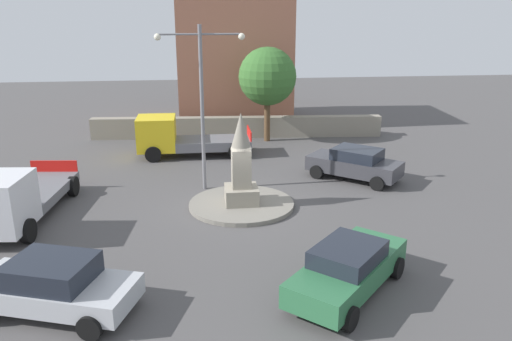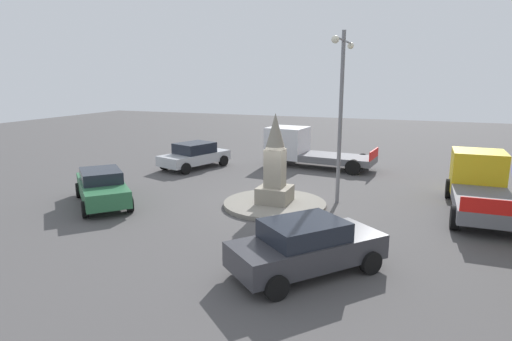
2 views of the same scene
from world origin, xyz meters
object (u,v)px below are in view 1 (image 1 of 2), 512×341
at_px(monument, 241,167).
at_px(streetlamp, 202,91).
at_px(tree_near_wall, 267,77).
at_px(truck_white_approaching, 10,200).
at_px(car_silver_parked_left, 53,285).
at_px(corner_building, 236,59).
at_px(car_dark_grey_parked_right, 355,163).
at_px(car_green_passing, 348,268).
at_px(truck_yellow_near_island, 179,138).

xyz_separation_m(monument, streetlamp, (1.43, -2.31, 2.64)).
bearing_deg(tree_near_wall, truck_white_approaching, 46.93).
distance_m(monument, streetlamp, 3.79).
xyz_separation_m(truck_white_approaching, tree_near_wall, (-10.93, -11.69, 2.77)).
xyz_separation_m(car_silver_parked_left, corner_building, (-6.67, -23.68, 3.55)).
relative_size(car_silver_parked_left, truck_white_approaching, 0.70).
xyz_separation_m(car_dark_grey_parked_right, tree_near_wall, (3.01, -7.78, 3.08)).
bearing_deg(car_green_passing, corner_building, -87.17).
xyz_separation_m(streetlamp, tree_near_wall, (-3.96, -8.26, -0.47)).
bearing_deg(monument, car_silver_parked_left, 51.14).
height_order(truck_white_approaching, corner_building, corner_building).
bearing_deg(truck_white_approaching, tree_near_wall, -133.07).
height_order(truck_yellow_near_island, truck_white_approaching, truck_white_approaching).
distance_m(streetlamp, car_silver_parked_left, 10.62).
height_order(car_dark_grey_parked_right, tree_near_wall, tree_near_wall).
distance_m(monument, tree_near_wall, 11.08).
relative_size(car_dark_grey_parked_right, corner_building, 0.50).
relative_size(truck_yellow_near_island, truck_white_approaching, 0.92).
xyz_separation_m(monument, car_green_passing, (-2.34, 6.82, -0.93)).
bearing_deg(monument, tree_near_wall, -103.45).
xyz_separation_m(car_dark_grey_parked_right, corner_building, (4.37, -14.06, 3.54)).
distance_m(car_dark_grey_parked_right, corner_building, 15.14).
height_order(car_dark_grey_parked_right, truck_yellow_near_island, truck_yellow_near_island).
bearing_deg(tree_near_wall, streetlamp, 64.41).
relative_size(car_green_passing, truck_yellow_near_island, 0.74).
bearing_deg(car_green_passing, truck_yellow_near_island, -71.06).
bearing_deg(car_green_passing, tree_near_wall, -90.61).
bearing_deg(car_silver_parked_left, car_green_passing, -179.94).
distance_m(streetlamp, car_green_passing, 10.50).
xyz_separation_m(car_dark_grey_parked_right, truck_yellow_near_island, (8.21, -4.98, 0.25)).
distance_m(streetlamp, corner_building, 14.77).
relative_size(monument, truck_white_approaching, 0.56).
height_order(car_silver_parked_left, car_dark_grey_parked_right, car_dark_grey_parked_right).
bearing_deg(streetlamp, truck_white_approaching, 26.21).
relative_size(car_silver_parked_left, corner_building, 0.53).
relative_size(car_dark_grey_parked_right, tree_near_wall, 0.78).
relative_size(streetlamp, car_dark_grey_parked_right, 1.62).
relative_size(car_dark_grey_parked_right, truck_yellow_near_island, 0.72).
height_order(car_silver_parked_left, car_green_passing, car_silver_parked_left).
xyz_separation_m(monument, corner_building, (-1.17, -16.85, 2.64)).
relative_size(car_green_passing, truck_white_approaching, 0.68).
height_order(truck_yellow_near_island, corner_building, corner_building).
distance_m(streetlamp, truck_white_approaching, 8.42).
bearing_deg(corner_building, car_dark_grey_parked_right, 107.27).
xyz_separation_m(streetlamp, corner_building, (-2.60, -14.54, -0.01)).
height_order(car_green_passing, truck_white_approaching, truck_white_approaching).
relative_size(truck_yellow_near_island, corner_building, 0.70).
xyz_separation_m(truck_yellow_near_island, corner_building, (-3.84, -9.08, 3.29)).
xyz_separation_m(streetlamp, car_dark_grey_parked_right, (-6.97, -0.48, -3.55)).
height_order(car_green_passing, truck_yellow_near_island, truck_yellow_near_island).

